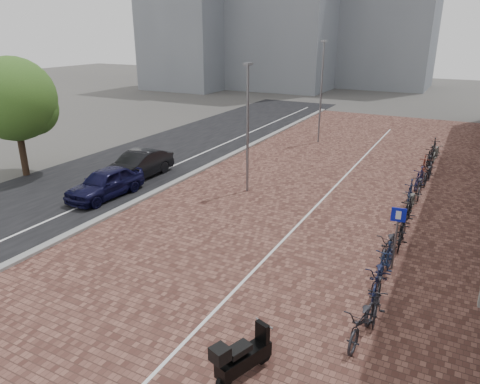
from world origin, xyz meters
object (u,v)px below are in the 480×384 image
parking_sign (397,230)px  scooter_mid (244,355)px  car_navy (105,183)px  car_dark (138,165)px

parking_sign → scooter_mid: bearing=-115.0°
car_navy → car_dark: bearing=101.7°
scooter_mid → car_dark: bearing=158.1°
car_navy → parking_sign: size_ratio=1.84×
scooter_mid → parking_sign: (2.10, 6.44, 0.84)m
car_dark → parking_sign: size_ratio=1.97×
car_navy → parking_sign: bearing=-0.9°
car_dark → car_navy: bearing=-80.8°
car_navy → car_dark: 2.92m
car_dark → scooter_mid: bearing=-41.7°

